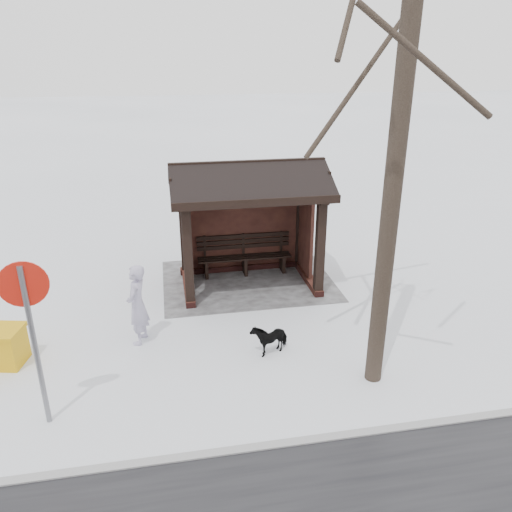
# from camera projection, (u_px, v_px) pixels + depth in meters

# --- Properties ---
(ground) EXTENTS (120.00, 120.00, 0.00)m
(ground) POSITION_uv_depth(u_px,v_px,m) (249.00, 284.00, 12.41)
(ground) COLOR white
(ground) RESTS_ON ground
(kerb) EXTENTS (120.00, 0.15, 0.06)m
(kerb) POSITION_uv_depth(u_px,v_px,m) (312.00, 440.00, 7.40)
(kerb) COLOR gray
(kerb) RESTS_ON ground
(trampled_patch) EXTENTS (4.20, 3.20, 0.02)m
(trampled_patch) POSITION_uv_depth(u_px,v_px,m) (248.00, 280.00, 12.59)
(trampled_patch) COLOR gray
(trampled_patch) RESTS_ON ground
(bus_shelter) EXTENTS (3.60, 2.40, 3.09)m
(bus_shelter) POSITION_uv_depth(u_px,v_px,m) (247.00, 198.00, 11.73)
(bus_shelter) COLOR #3D1816
(bus_shelter) RESTS_ON ground
(pedestrian) EXTENTS (0.56, 0.69, 1.64)m
(pedestrian) POSITION_uv_depth(u_px,v_px,m) (137.00, 305.00, 9.65)
(pedestrian) COLOR #A7A0BC
(pedestrian) RESTS_ON ground
(dog) EXTENTS (0.79, 0.60, 0.61)m
(dog) POSITION_uv_depth(u_px,v_px,m) (270.00, 337.00, 9.52)
(dog) COLOR black
(dog) RESTS_ON ground
(road_sign) EXTENTS (0.69, 0.13, 2.70)m
(road_sign) POSITION_uv_depth(u_px,v_px,m) (29.00, 313.00, 7.10)
(road_sign) COLOR slate
(road_sign) RESTS_ON ground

